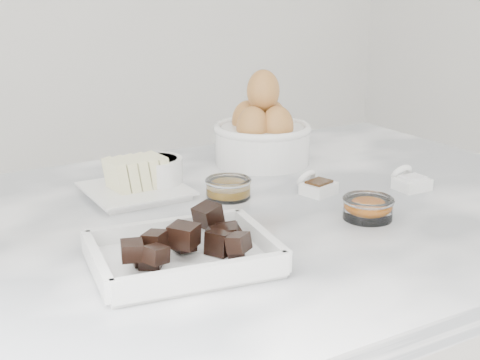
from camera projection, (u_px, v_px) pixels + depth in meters
name	position (u px, v px, depth m)	size (l,w,h in m)	color
marble_slab	(239.00, 224.00, 1.04)	(1.20, 0.80, 0.04)	white
chocolate_dish	(183.00, 248.00, 0.83)	(0.25, 0.20, 0.06)	white
butter_plate	(133.00, 182.00, 1.10)	(0.16, 0.16, 0.06)	white
sugar_ramekin	(156.00, 172.00, 1.13)	(0.09, 0.09, 0.05)	white
egg_bowl	(262.00, 133.00, 1.28)	(0.19, 0.19, 0.18)	white
honey_bowl	(228.00, 188.00, 1.09)	(0.08, 0.08, 0.03)	white
zest_bowl	(368.00, 207.00, 1.00)	(0.08, 0.08, 0.03)	white
vanilla_spoon	(316.00, 185.00, 1.12)	(0.06, 0.07, 0.04)	white
salt_spoon	(409.00, 181.00, 1.14)	(0.06, 0.07, 0.04)	white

